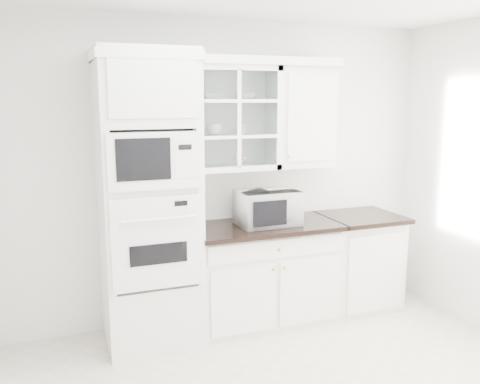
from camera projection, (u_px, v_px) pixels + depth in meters
name	position (u px, v px, depth m)	size (l,w,h in m)	color
room_shell	(287.00, 136.00, 3.35)	(4.00, 3.50, 2.70)	white
oven_column	(149.00, 202.00, 4.10)	(0.76, 0.68, 2.40)	white
base_cabinet_run	(264.00, 272.00, 4.62)	(1.32, 0.67, 0.92)	white
extra_base_cabinet	(358.00, 260.00, 4.97)	(0.72, 0.67, 0.92)	white
upper_cabinet_glass	(232.00, 118.00, 4.41)	(0.80, 0.33, 0.90)	white
upper_cabinet_solid	(302.00, 117.00, 4.64)	(0.55, 0.33, 0.90)	white
crown_molding	(221.00, 60.00, 4.26)	(2.14, 0.38, 0.07)	white
countertop_microwave	(267.00, 207.00, 4.48)	(0.53, 0.44, 0.31)	white
bowl_a	(211.00, 96.00, 4.29)	(0.23, 0.23, 0.06)	white
bowl_b	(245.00, 96.00, 4.43)	(0.18, 0.18, 0.06)	white
cup_a	(214.00, 129.00, 4.37)	(0.12, 0.12, 0.10)	white
cup_b	(241.00, 129.00, 4.45)	(0.10, 0.10, 0.09)	white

